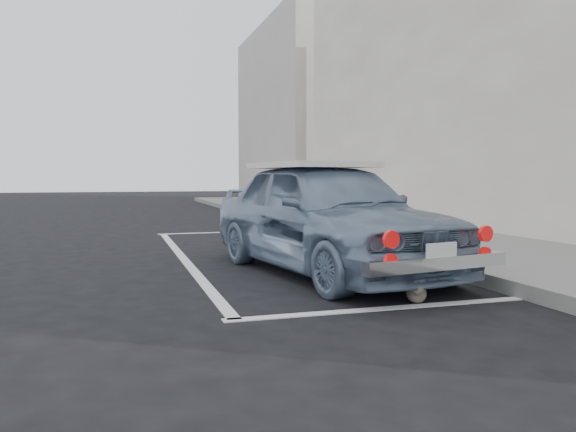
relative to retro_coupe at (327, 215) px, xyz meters
name	(u,v)px	position (x,y,z in m)	size (l,w,h in m)	color
ground	(319,300)	(-0.61, -1.39, -0.69)	(80.00, 80.00, 0.00)	black
sidewalk	(481,251)	(2.59, 0.61, -0.61)	(2.80, 40.00, 0.15)	slate
shop_building	(560,53)	(5.72, 2.61, 2.80)	(3.50, 18.00, 7.00)	beige
building_far	(298,115)	(5.74, 18.61, 3.31)	(3.50, 10.00, 8.00)	#B2ACA1
pline_rear	(394,308)	(-0.11, -1.89, -0.68)	(3.00, 0.12, 0.01)	silver
pline_front	(233,232)	(-0.11, 5.11, -0.68)	(3.00, 0.12, 0.01)	silver
pline_side	(184,259)	(-1.51, 1.61, -0.68)	(0.12, 7.00, 0.01)	silver
retro_coupe	(327,215)	(0.00, 0.00, 0.00)	(2.21, 4.19, 1.36)	#6F85A0
cat	(416,292)	(0.19, -1.77, -0.58)	(0.29, 0.38, 0.22)	#6F5F54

